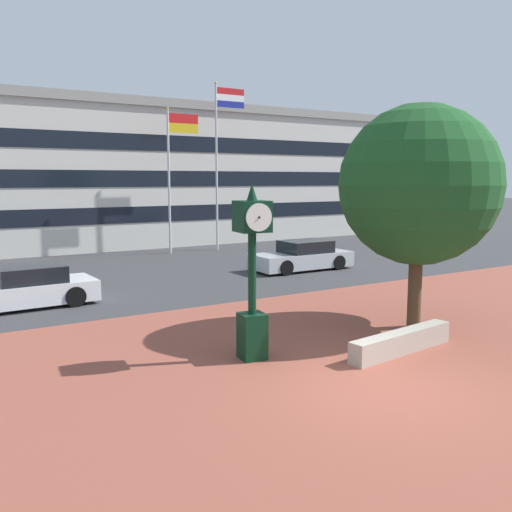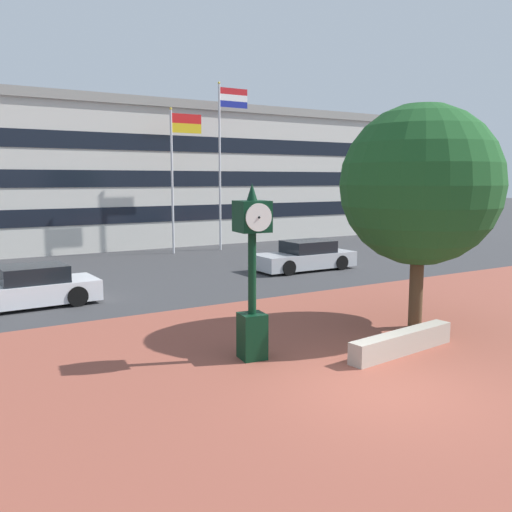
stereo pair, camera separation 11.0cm
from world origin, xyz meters
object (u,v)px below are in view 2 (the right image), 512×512
car_street_near (305,257)px  plaza_tree (422,189)px  street_clock (252,273)px  car_street_far (29,288)px  flagpole_primary (176,166)px  civic_building (136,175)px  flagpole_secondary (223,150)px

car_street_near → plaza_tree: bearing=162.5°
street_clock → car_street_far: street_clock is taller
street_clock → flagpole_primary: size_ratio=0.51×
car_street_near → civic_building: civic_building is taller
car_street_far → flagpole_secondary: size_ratio=0.47×
plaza_tree → car_street_near: plaza_tree is taller
street_clock → flagpole_secondary: flagpole_secondary is taller
flagpole_secondary → civic_building: (-1.51, 10.21, -1.30)m
plaza_tree → car_street_far: size_ratio=1.37×
car_street_far → flagpole_secondary: flagpole_secondary is taller
car_street_near → street_clock: bearing=138.6°
plaza_tree → flagpole_secondary: (3.16, 17.19, 1.84)m
flagpole_primary → flagpole_secondary: 2.96m
car_street_near → civic_building: size_ratio=0.14×
plaza_tree → flagpole_primary: size_ratio=0.77×
street_clock → car_street_far: size_ratio=0.90×
civic_building → flagpole_secondary: bearing=-81.6°
civic_building → car_street_far: bearing=-117.8°
plaza_tree → flagpole_primary: (0.33, 17.19, 0.95)m
flagpole_primary → street_clock: bearing=-107.9°
street_clock → flagpole_secondary: 19.55m
flagpole_secondary → civic_building: bearing=98.4°
plaza_tree → civic_building: civic_building is taller
car_street_near → flagpole_primary: flagpole_primary is taller
street_clock → plaza_tree: (5.26, 0.08, 1.77)m
plaza_tree → civic_building: 27.46m
car_street_near → flagpole_primary: size_ratio=0.59×
flagpole_secondary → civic_building: 10.40m
street_clock → car_street_near: street_clock is taller
street_clock → plaza_tree: bearing=8.0°
plaza_tree → car_street_far: (-8.64, 7.90, -3.13)m
flagpole_primary → civic_building: (1.31, 10.21, -0.42)m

